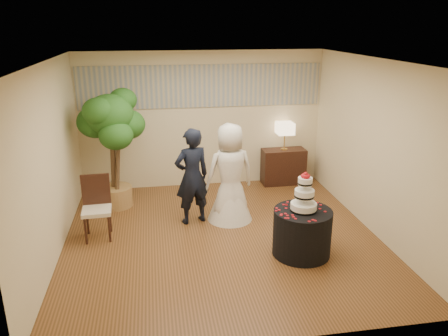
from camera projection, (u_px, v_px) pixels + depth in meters
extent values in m
cube|color=brown|center=(222.00, 237.00, 7.11)|extent=(5.00, 5.00, 0.00)
cube|color=white|center=(222.00, 61.00, 6.21)|extent=(5.00, 5.00, 0.00)
cube|color=beige|center=(202.00, 120.00, 9.00)|extent=(5.00, 0.06, 2.80)
cube|color=beige|center=(262.00, 227.00, 4.32)|extent=(5.00, 0.06, 2.80)
cube|color=beige|center=(50.00, 163.00, 6.27)|extent=(0.06, 5.00, 2.80)
cube|color=beige|center=(374.00, 147.00, 7.05)|extent=(0.06, 5.00, 2.80)
cube|color=#A0A196|center=(202.00, 86.00, 8.75)|extent=(4.90, 0.02, 0.85)
imported|color=black|center=(192.00, 176.00, 7.39)|extent=(0.70, 0.56, 1.68)
imported|color=white|center=(230.00, 173.00, 7.49)|extent=(0.97, 0.92, 1.73)
cylinder|color=black|center=(302.00, 232.00, 6.49)|extent=(0.99, 0.99, 0.71)
cube|color=black|center=(283.00, 166.00, 9.36)|extent=(0.91, 0.41, 0.76)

